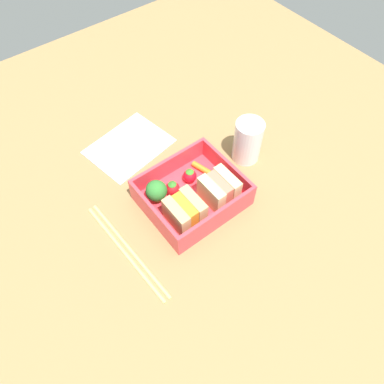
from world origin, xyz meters
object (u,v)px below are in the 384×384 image
Objects in this scene: carrot_stick_far_left at (204,170)px; drinking_glass at (248,141)px; sandwich_left at (219,189)px; strawberry_left at (172,188)px; sandwich_center_left at (185,211)px; broccoli_floret at (156,191)px; strawberry_far_left at (190,176)px; chopstick_pair at (127,250)px; folded_napkin at (129,146)px.

carrot_stick_far_left is 0.57× the size of drinking_glass.
sandwich_left is 1.81× the size of strawberry_left.
broccoli_floret is at bearing -76.74° from sandwich_center_left.
broccoli_floret is (8.78, -6.11, 0.18)cm from sandwich_left.
drinking_glass is at bearing 176.98° from strawberry_left.
sandwich_left is at bearing 135.79° from strawberry_left.
drinking_glass reaches higher than strawberry_far_left.
sandwich_center_left is 11.34cm from chopstick_pair.
broccoli_floret reaches higher than strawberry_left.
broccoli_floret reaches higher than chopstick_pair.
strawberry_left is 16.79cm from drinking_glass.
strawberry_far_left is at bearing -175.34° from strawberry_left.
folded_napkin is at bearing -94.64° from sandwich_center_left.
sandwich_center_left is 6.28cm from broccoli_floret.
drinking_glass is (-28.99, -3.29, 3.95)cm from chopstick_pair.
broccoli_floret is (7.04, -0.14, 1.21)cm from strawberry_far_left.
strawberry_far_left is at bearing 178.84° from broccoli_floret.
strawberry_left is at bearing 170.95° from broccoli_floret.
strawberry_left is 15.18cm from folded_napkin.
folded_napkin is (3.93, -14.66, -2.35)cm from strawberry_far_left.
strawberry_far_left reaches higher than carrot_stick_far_left.
strawberry_far_left is (3.28, 0.02, 0.82)cm from carrot_stick_far_left.
broccoli_floret is at bearing -1.16° from strawberry_far_left.
carrot_stick_far_left is 0.23× the size of chopstick_pair.
broccoli_floret is at bearing -9.05° from strawberry_left.
chopstick_pair is at bearing -7.79° from sandwich_center_left.
chopstick_pair is at bearing 6.46° from drinking_glass.
carrot_stick_far_left is at bearing -177.28° from strawberry_left.
carrot_stick_far_left is at bearing 116.22° from folded_napkin.
drinking_glass is at bearing 136.18° from folded_napkin.
sandwich_left reaches higher than strawberry_left.
folded_napkin is at bearing -75.00° from strawberry_far_left.
broccoli_floret is 19.71cm from drinking_glass.
strawberry_left is 0.36× the size of drinking_glass.
chopstick_pair is 22.85cm from folded_napkin.
sandwich_center_left is at bearing 103.26° from broccoli_floret.
strawberry_far_left is 7.15cm from broccoli_floret.
sandwich_left is 7.34cm from sandwich_center_left.
chopstick_pair is at bearing 12.93° from carrot_stick_far_left.
sandwich_center_left reaches higher than strawberry_left.
chopstick_pair is (10.78, -1.47, -3.22)cm from sandwich_center_left.
strawberry_far_left is at bearing -5.48° from drinking_glass.
strawberry_far_left is at bearing 105.00° from folded_napkin.
sandwich_center_left is 1.14× the size of carrot_stick_far_left.
carrot_stick_far_left is at bearing 179.31° from broccoli_floret.
folded_napkin is at bearing -102.11° from broccoli_floret.
strawberry_far_left is 0.35× the size of drinking_glass.
broccoli_floret is 15.27cm from folded_napkin.
strawberry_left is 3.24cm from broccoli_floret.
broccoli_floret is (2.98, -0.47, 1.17)cm from strawberry_left.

